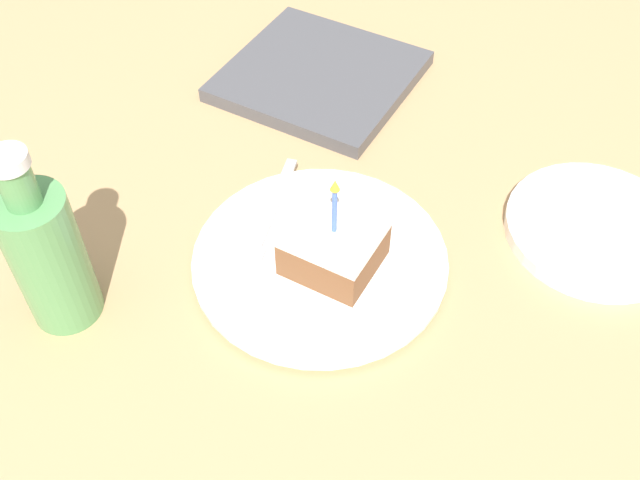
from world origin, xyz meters
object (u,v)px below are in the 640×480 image
object	(u,v)px
side_plate	(595,229)
plate	(320,260)
bottle	(47,254)
cake_slice	(334,246)
marble_board	(320,76)
fork	(265,225)

from	to	relation	value
side_plate	plate	bearing A→B (deg)	127.94
bottle	side_plate	world-z (taller)	bottle
plate	bottle	xyz separation A→B (m)	(-0.18, 0.20, 0.08)
cake_slice	bottle	distance (m)	0.28
plate	marble_board	xyz separation A→B (m)	(0.29, 0.16, 0.00)
side_plate	cake_slice	bearing A→B (deg)	130.14
marble_board	plate	bearing A→B (deg)	-150.63
bottle	marble_board	size ratio (longest dim) A/B	0.89
plate	bottle	size ratio (longest dim) A/B	1.29
cake_slice	fork	world-z (taller)	cake_slice
plate	bottle	bearing A→B (deg)	131.50
plate	side_plate	bearing A→B (deg)	-52.06
marble_board	bottle	bearing A→B (deg)	175.24
fork	bottle	size ratio (longest dim) A/B	0.87
side_plate	marble_board	size ratio (longest dim) A/B	0.84
plate	marble_board	bearing A→B (deg)	29.37
bottle	marble_board	distance (m)	0.47
fork	side_plate	distance (m)	0.37
cake_slice	side_plate	bearing A→B (deg)	-49.86
fork	marble_board	xyz separation A→B (m)	(0.28, 0.09, -0.01)
fork	side_plate	bearing A→B (deg)	-60.09
plate	marble_board	world-z (taller)	marble_board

